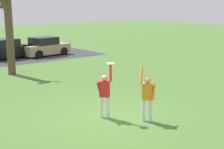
{
  "coord_description": "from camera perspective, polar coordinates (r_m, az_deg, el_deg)",
  "views": [
    {
      "loc": [
        -7.15,
        -8.91,
        4.11
      ],
      "look_at": [
        0.24,
        0.15,
        1.58
      ],
      "focal_mm": 50.31,
      "sensor_mm": 36.0,
      "label": 1
    }
  ],
  "objects": [
    {
      "name": "ground_plane",
      "position": [
        12.15,
        -0.43,
        -7.57
      ],
      "size": [
        120.0,
        120.0,
        0.0
      ],
      "primitive_type": "plane",
      "color": "#4C7533"
    },
    {
      "name": "parked_car_tan",
      "position": [
        27.58,
        -12.07,
        4.9
      ],
      "size": [
        4.3,
        2.43,
        1.59
      ],
      "rotation": [
        0.0,
        0.0,
        0.13
      ],
      "color": "tan",
      "rests_on": "ground_plane"
    },
    {
      "name": "frisbee_disc",
      "position": [
        11.4,
        -0.26,
        2.02
      ],
      "size": [
        0.29,
        0.29,
        0.02
      ],
      "primitive_type": "cylinder",
      "color": "white",
      "rests_on": "person_catcher"
    },
    {
      "name": "bare_tree_tall",
      "position": [
        20.11,
        -18.21,
        7.12
      ],
      "size": [
        1.26,
        1.25,
        5.46
      ],
      "color": "brown",
      "rests_on": "ground_plane"
    },
    {
      "name": "person_defender",
      "position": [
        11.41,
        6.41,
        -3.78
      ],
      "size": [
        0.63,
        0.66,
        2.04
      ],
      "rotation": [
        0.0,
        0.0,
        2.22
      ],
      "color": "silver",
      "rests_on": "ground_plane"
    },
    {
      "name": "parking_strip",
      "position": [
        26.57,
        -18.77,
        2.68
      ],
      "size": [
        15.93,
        6.4,
        0.01
      ],
      "primitive_type": "cube",
      "color": "#38383D",
      "rests_on": "ground_plane"
    },
    {
      "name": "parked_car_black",
      "position": [
        26.72,
        -18.8,
        4.29
      ],
      "size": [
        4.3,
        2.43,
        1.59
      ],
      "rotation": [
        0.0,
        0.0,
        0.13
      ],
      "color": "black",
      "rests_on": "ground_plane"
    },
    {
      "name": "person_catcher",
      "position": [
        11.71,
        -1.33,
        -3.29
      ],
      "size": [
        0.54,
        0.58,
        2.08
      ],
      "rotation": [
        0.0,
        0.0,
        -0.92
      ],
      "color": "silver",
      "rests_on": "ground_plane"
    }
  ]
}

